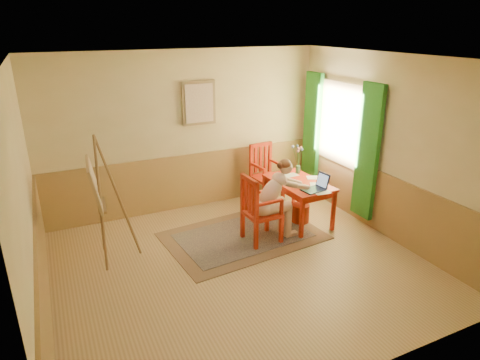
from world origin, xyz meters
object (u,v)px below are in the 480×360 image
figure (275,197)px  table (299,187)px  easel (98,189)px  laptop (316,187)px  chair_left (259,210)px  chair_back (265,173)px

figure → table: bearing=29.1°
table → figure: figure is taller
easel → laptop: bearing=-9.4°
chair_left → easel: 2.34m
chair_back → laptop: (0.13, -1.44, 0.22)m
figure → easel: size_ratio=0.69×
table → chair_back: size_ratio=1.12×
chair_back → figure: size_ratio=0.85×
easel → chair_back: bearing=16.4°
laptop → easel: bearing=170.6°
table → chair_back: bearing=94.0°
table → chair_left: bearing=-159.0°
chair_left → laptop: bearing=-3.5°
table → chair_left: chair_left is taller
figure → laptop: size_ratio=2.90×
chair_left → laptop: (0.99, -0.06, 0.23)m
chair_back → easel: bearing=-163.6°
chair_back → laptop: size_ratio=2.47×
chair_back → figure: (-0.59, -1.39, 0.16)m
figure → easel: bearing=169.2°
easel → table: bearing=-2.0°
table → chair_back: chair_back is taller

